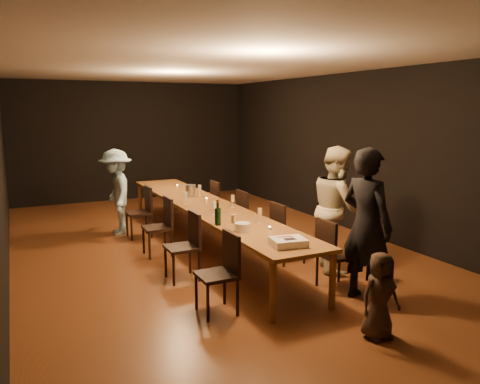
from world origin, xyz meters
name	(u,v)px	position (x,y,z in m)	size (l,w,h in m)	color
ground	(207,248)	(0.00, 0.00, 0.00)	(10.00, 10.00, 0.00)	#4D2713
room_shell	(205,124)	(0.00, 0.00, 2.08)	(6.04, 10.04, 3.02)	black
table	(207,208)	(0.00, 0.00, 0.70)	(0.90, 6.00, 0.75)	brown
chair_right_0	(337,254)	(0.85, -2.40, 0.47)	(0.42, 0.42, 0.93)	black
chair_right_1	(288,232)	(0.85, -1.20, 0.47)	(0.42, 0.42, 0.93)	black
chair_right_2	(252,216)	(0.85, 0.00, 0.47)	(0.42, 0.42, 0.93)	black
chair_right_3	(224,204)	(0.85, 1.20, 0.47)	(0.42, 0.42, 0.93)	black
chair_left_0	(216,274)	(-0.85, -2.40, 0.47)	(0.42, 0.42, 0.93)	black
chair_left_1	(182,247)	(-0.85, -1.20, 0.47)	(0.42, 0.42, 0.93)	black
chair_left_2	(157,227)	(-0.85, 0.00, 0.47)	(0.42, 0.42, 0.93)	black
chair_left_3	(139,212)	(-0.85, 1.20, 0.47)	(0.42, 0.42, 0.93)	black
woman_birthday	(366,225)	(0.92, -2.85, 0.94)	(0.69, 0.45, 1.88)	black
woman_tan	(337,208)	(1.33, -1.74, 0.90)	(0.88, 0.68, 1.80)	beige
man_blue	(116,192)	(-1.15, 1.61, 0.80)	(1.03, 0.59, 1.59)	#96C8E8
child	(380,296)	(0.41, -3.67, 0.45)	(0.44, 0.29, 0.90)	#38291F
gift_bag_red	(376,272)	(1.51, -2.41, 0.12)	(0.21, 0.11, 0.25)	#D01F51
gift_bag_blue	(381,272)	(1.53, -2.48, 0.15)	(0.23, 0.16, 0.29)	#263BA5
birthday_cake	(288,242)	(-0.03, -2.62, 0.79)	(0.43, 0.37, 0.09)	white
plate_stack	(242,227)	(-0.22, -1.80, 0.81)	(0.20, 0.20, 0.11)	white
champagne_bottle	(218,212)	(-0.38, -1.35, 0.93)	(0.08, 0.08, 0.35)	black
ice_bucket	(190,190)	(0.03, 0.85, 0.85)	(0.19, 0.19, 0.21)	silver
wineglass_0	(234,222)	(-0.30, -1.69, 0.85)	(0.06, 0.06, 0.21)	beige
wineglass_1	(260,215)	(0.20, -1.48, 0.85)	(0.06, 0.06, 0.21)	beige
wineglass_2	(214,208)	(-0.18, -0.74, 0.85)	(0.06, 0.06, 0.21)	silver
wineglass_3	(233,201)	(0.30, -0.39, 0.85)	(0.06, 0.06, 0.21)	beige
wineglass_4	(186,198)	(-0.29, 0.20, 0.85)	(0.06, 0.06, 0.21)	silver
wineglass_5	(200,190)	(0.18, 0.78, 0.85)	(0.06, 0.06, 0.21)	silver
tealight_near	(270,228)	(0.15, -1.86, 0.77)	(0.05, 0.05, 0.03)	#B2B7B2
tealight_mid	(206,199)	(0.15, 0.38, 0.77)	(0.05, 0.05, 0.03)	#B2B7B2
tealight_far	(177,186)	(0.15, 1.97, 0.77)	(0.05, 0.05, 0.03)	#B2B7B2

